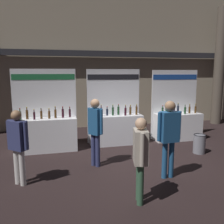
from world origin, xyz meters
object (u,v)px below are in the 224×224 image
Objects in this scene: exhibitor_booth_2 at (177,123)px; visitor_6 at (169,132)px; visitor_5 at (95,127)px; visitor_1 at (140,153)px; trash_bin at (199,144)px; exhibitor_booth_0 at (46,131)px; exhibitor_booth_1 at (116,126)px; visitor_0 at (18,141)px.

exhibitor_booth_2 is 3.47m from visitor_6.
visitor_5 is at bearing 141.52° from visitor_6.
trash_bin is at bearing 142.50° from visitor_1.
exhibitor_booth_1 is at bearing 4.71° from exhibitor_booth_0.
exhibitor_booth_2 is at bearing 156.65° from visitor_1.
visitor_0 is at bearing -102.95° from exhibitor_booth_0.
exhibitor_booth_1 is at bearing 97.13° from visitor_6.
exhibitor_booth_0 reaches higher than visitor_5.
exhibitor_booth_2 is 4.75m from visitor_1.
visitor_6 reaches higher than visitor_1.
exhibitor_booth_1 is at bearing -174.20° from visitor_1.
exhibitor_booth_2 is 5.72m from visitor_0.
exhibitor_booth_2 is 1.39× the size of visitor_6.
visitor_6 is (-1.83, -2.90, 0.50)m from exhibitor_booth_2.
visitor_1 is (-2.77, -2.22, 0.70)m from trash_bin.
visitor_6 is at bearing -142.23° from trash_bin.
exhibitor_booth_0 is 1.55× the size of visitor_1.
visitor_0 is 0.92× the size of visitor_6.
visitor_1 is (1.78, -3.61, 0.35)m from exhibitor_booth_0.
exhibitor_booth_1 is 1.01× the size of exhibitor_booth_2.
visitor_0 is 1.92m from visitor_5.
exhibitor_booth_0 is 1.53× the size of visitor_0.
visitor_1 is at bearing -141.27° from trash_bin.
trash_bin is (4.55, -1.40, -0.35)m from exhibitor_booth_0.
exhibitor_booth_0 is at bearing -178.04° from exhibitor_booth_2.
exhibitor_booth_0 reaches higher than visitor_6.
visitor_5 is 0.98× the size of visitor_6.
exhibitor_booth_1 is 1.55× the size of visitor_1.
visitor_5 reaches higher than visitor_0.
visitor_5 is (-0.50, 1.98, 0.06)m from visitor_1.
exhibitor_booth_0 is 1.43× the size of visitor_5.
visitor_1 is at bearing -142.06° from visitor_6.
exhibitor_booth_1 is at bearing 110.05° from visitor_5.
visitor_1 is at bearing -127.12° from exhibitor_booth_2.
exhibitor_booth_1 is 3.78m from visitor_0.
visitor_6 is at bearing 13.38° from visitor_5.
visitor_6 is (-1.74, -1.35, 0.82)m from trash_bin.
exhibitor_booth_2 is at bearing 55.39° from visitor_6.
exhibitor_booth_2 is 1.53× the size of visitor_1.
trash_bin is at bearing 53.69° from visitor_5.
exhibitor_booth_2 is at bearing 1.96° from exhibitor_booth_0.
visitor_6 is at bearing -80.50° from exhibitor_booth_1.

